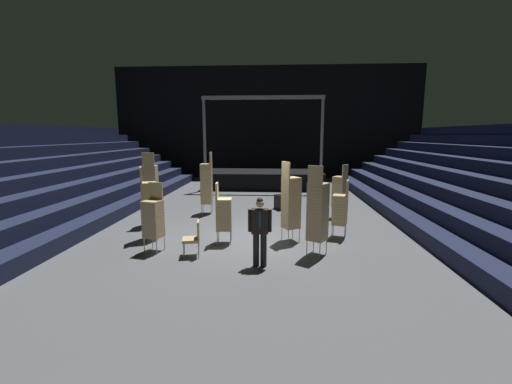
% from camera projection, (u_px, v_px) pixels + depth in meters
% --- Properties ---
extents(ground_plane, '(22.00, 30.00, 0.10)m').
position_uv_depth(ground_plane, '(250.00, 240.00, 10.32)').
color(ground_plane, '#515459').
extents(arena_end_wall, '(22.00, 0.30, 8.00)m').
position_uv_depth(arena_end_wall, '(266.00, 123.00, 24.40)').
color(arena_end_wall, black).
rests_on(arena_end_wall, ground_plane).
extents(bleacher_bank_left, '(6.00, 24.00, 3.60)m').
position_uv_depth(bleacher_bank_left, '(19.00, 175.00, 11.47)').
color(bleacher_bank_left, '#191E38').
rests_on(bleacher_bank_left, ground_plane).
extents(bleacher_bank_right, '(6.00, 24.00, 3.60)m').
position_uv_depth(bleacher_bank_right, '(507.00, 178.00, 10.51)').
color(bleacher_bank_right, '#191E38').
rests_on(bleacher_bank_right, ground_plane).
extents(stage_riser, '(7.03, 3.27, 5.26)m').
position_uv_depth(stage_riser, '(263.00, 178.00, 20.38)').
color(stage_riser, black).
rests_on(stage_riser, ground_plane).
extents(man_with_tie, '(0.57, 0.24, 1.69)m').
position_uv_depth(man_with_tie, '(260.00, 228.00, 8.00)').
color(man_with_tie, black).
rests_on(man_with_tie, ground_plane).
extents(chair_stack_front_left, '(0.61, 0.61, 2.39)m').
position_uv_depth(chair_stack_front_left, '(318.00, 211.00, 8.75)').
color(chair_stack_front_left, '#B2B5BA').
rests_on(chair_stack_front_left, ground_plane).
extents(chair_stack_front_right, '(0.47, 0.47, 1.79)m').
position_uv_depth(chair_stack_front_right, '(224.00, 213.00, 9.75)').
color(chair_stack_front_right, '#B2B5BA').
rests_on(chair_stack_front_right, ground_plane).
extents(chair_stack_mid_left, '(0.60, 0.60, 2.39)m').
position_uv_depth(chair_stack_mid_left, '(291.00, 202.00, 9.91)').
color(chair_stack_mid_left, '#B2B5BA').
rests_on(chair_stack_mid_left, ground_plane).
extents(chair_stack_mid_right, '(0.57, 0.57, 2.22)m').
position_uv_depth(chair_stack_mid_right, '(149.00, 204.00, 10.08)').
color(chair_stack_mid_right, '#B2B5BA').
rests_on(chair_stack_mid_right, ground_plane).
extents(chair_stack_mid_centre, '(0.54, 0.54, 1.79)m').
position_uv_depth(chair_stack_mid_centre, '(340.00, 209.00, 10.34)').
color(chair_stack_mid_centre, '#B2B5BA').
rests_on(chair_stack_mid_centre, ground_plane).
extents(chair_stack_rear_left, '(0.46, 0.46, 2.48)m').
position_uv_depth(chair_stack_rear_left, '(207.00, 183.00, 13.47)').
color(chair_stack_rear_left, '#B2B5BA').
rests_on(chair_stack_rear_left, ground_plane).
extents(chair_stack_rear_right, '(0.53, 0.53, 1.88)m').
position_uv_depth(chair_stack_rear_right, '(153.00, 218.00, 9.06)').
color(chair_stack_rear_right, '#B2B5BA').
rests_on(chair_stack_rear_right, ground_plane).
extents(chair_stack_rear_centre, '(0.48, 0.48, 2.56)m').
position_uv_depth(chair_stack_rear_centre, '(151.00, 189.00, 11.72)').
color(chair_stack_rear_centre, '#B2B5BA').
rests_on(chair_stack_rear_centre, ground_plane).
extents(chair_stack_aisle_left, '(0.62, 0.62, 2.05)m').
position_uv_depth(chair_stack_aisle_left, '(340.00, 191.00, 12.82)').
color(chair_stack_aisle_left, '#B2B5BA').
rests_on(chair_stack_aisle_left, ground_plane).
extents(equipment_road_case, '(1.08, 0.95, 0.61)m').
position_uv_depth(equipment_road_case, '(286.00, 202.00, 14.48)').
color(equipment_road_case, black).
rests_on(equipment_road_case, ground_plane).
extents(loose_chair_near_man, '(0.52, 0.52, 0.95)m').
position_uv_depth(loose_chair_near_man, '(194.00, 236.00, 8.77)').
color(loose_chair_near_man, '#B2B5BA').
rests_on(loose_chair_near_man, ground_plane).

